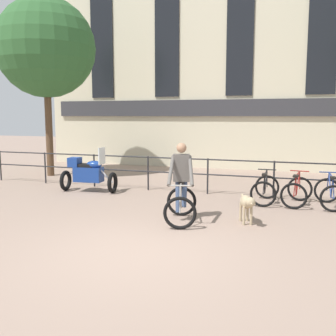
{
  "coord_description": "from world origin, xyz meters",
  "views": [
    {
      "loc": [
        2.58,
        -5.91,
        2.31
      ],
      "look_at": [
        -0.43,
        2.86,
        1.05
      ],
      "focal_mm": 42.0,
      "sensor_mm": 36.0,
      "label": 1
    }
  ],
  "objects": [
    {
      "name": "ground_plane",
      "position": [
        0.0,
        0.0,
        0.0
      ],
      "size": [
        60.0,
        60.0,
        0.0
      ],
      "primitive_type": "plane",
      "color": "gray"
    },
    {
      "name": "canal_railing",
      "position": [
        -0.0,
        5.2,
        0.71
      ],
      "size": [
        15.05,
        0.05,
        1.05
      ],
      "color": "#232326",
      "rests_on": "ground_plane"
    },
    {
      "name": "building_facade",
      "position": [
        0.0,
        10.99,
        5.71
      ],
      "size": [
        18.0,
        0.72,
        11.47
      ],
      "color": "beige",
      "rests_on": "ground_plane"
    },
    {
      "name": "cyclist_with_bike",
      "position": [
        0.12,
        2.14,
        0.76
      ],
      "size": [
        0.96,
        1.31,
        1.7
      ],
      "rotation": [
        0.0,
        0.0,
        0.26
      ],
      "color": "black",
      "rests_on": "ground_plane"
    },
    {
      "name": "dog",
      "position": [
        1.53,
        2.32,
        0.45
      ],
      "size": [
        0.44,
        0.85,
        0.64
      ],
      "rotation": [
        0.0,
        0.0,
        0.38
      ],
      "color": "tan",
      "rests_on": "ground_plane"
    },
    {
      "name": "parked_motorcycle",
      "position": [
        -3.49,
        4.37,
        0.56
      ],
      "size": [
        1.71,
        0.75,
        1.35
      ],
      "rotation": [
        0.0,
        0.0,
        1.65
      ],
      "color": "black",
      "rests_on": "ground_plane"
    },
    {
      "name": "parked_bicycle_near_lamp",
      "position": [
        1.71,
        4.54,
        0.36
      ],
      "size": [
        0.67,
        1.12,
        0.86
      ],
      "rotation": [
        0.0,
        0.0,
        3.13
      ],
      "color": "black",
      "rests_on": "ground_plane"
    },
    {
      "name": "parked_bicycle_mid_left",
      "position": [
        2.5,
        4.54,
        0.36
      ],
      "size": [
        0.8,
        1.19,
        0.86
      ],
      "rotation": [
        0.0,
        0.0,
        3.01
      ],
      "color": "black",
      "rests_on": "ground_plane"
    },
    {
      "name": "parked_bicycle_mid_right",
      "position": [
        3.3,
        4.54,
        0.36
      ],
      "size": [
        0.76,
        1.17,
        0.86
      ],
      "rotation": [
        0.0,
        0.0,
        3.24
      ],
      "color": "black",
      "rests_on": "ground_plane"
    },
    {
      "name": "tree_canalside_left",
      "position": [
        -6.5,
        6.72,
        4.74
      ],
      "size": [
        3.63,
        3.63,
        6.57
      ],
      "color": "brown",
      "rests_on": "ground_plane"
    }
  ]
}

